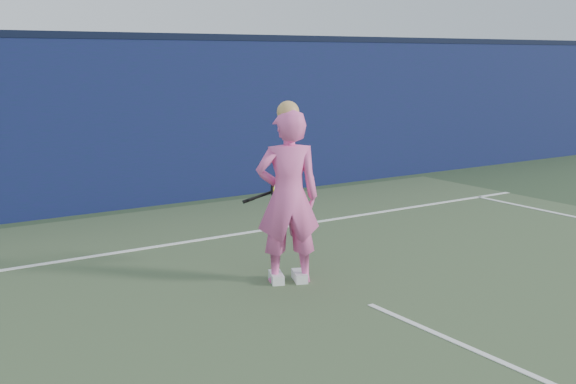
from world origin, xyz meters
TOP-DOWN VIEW (x-y plane):
  - ground at (0.00, 0.00)m, footprint 80.00×80.00m
  - backstop_wall at (0.00, 6.50)m, footprint 24.00×0.40m
  - wall_cap at (0.00, 6.50)m, footprint 24.00×0.42m
  - player at (-0.24, 2.01)m, footprint 0.75×0.63m
  - racket at (-0.05, 2.43)m, footprint 0.58×0.19m
  - court_lines at (0.00, -0.33)m, footprint 11.00×12.04m

SIDE VIEW (x-z plane):
  - ground at x=0.00m, z-range 0.00..0.00m
  - court_lines at x=0.00m, z-range 0.01..0.01m
  - racket at x=-0.05m, z-range 0.71..1.03m
  - player at x=-0.24m, z-range -0.03..1.80m
  - backstop_wall at x=0.00m, z-range 0.00..2.50m
  - wall_cap at x=0.00m, z-range 2.50..2.60m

